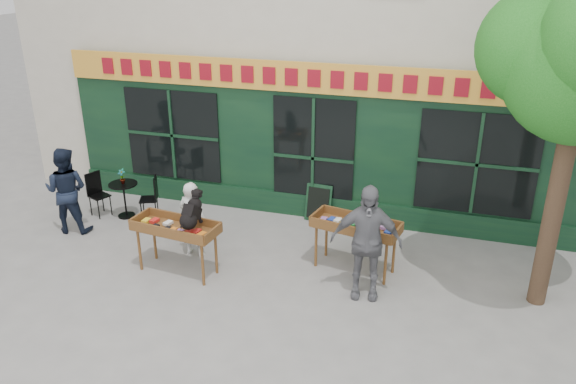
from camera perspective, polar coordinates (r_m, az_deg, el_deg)
name	(u,v)px	position (r m, az deg, el deg)	size (l,w,h in m)	color
ground	(279,270)	(10.14, -0.90, -7.93)	(80.00, 80.00, 0.00)	slate
book_cart_center	(176,230)	(9.91, -11.34, -3.79)	(1.56, 0.79, 0.99)	brown
dog	(191,209)	(9.52, -9.83, -1.70)	(0.34, 0.60, 0.60)	black
woman	(193,219)	(10.46, -9.66, -2.73)	(0.53, 0.35, 1.46)	silver
book_cart_right	(356,228)	(9.84, 6.89, -3.66)	(1.59, 0.90, 0.99)	brown
man_right	(366,242)	(9.07, 7.92, -5.05)	(1.15, 0.48, 1.95)	#5D5D62
bistro_table	(124,193)	(12.40, -16.32, -0.11)	(0.60, 0.60, 0.76)	black
bistro_chair_left	(96,190)	(12.70, -18.89, 0.17)	(0.48, 0.47, 0.95)	black
bistro_chair_right	(152,194)	(12.14, -13.61, -0.24)	(0.47, 0.47, 0.95)	black
potted_plant	(122,176)	(12.27, -16.52, 1.55)	(0.17, 0.12, 0.33)	gray
man_left	(66,190)	(12.01, -21.59, 0.16)	(0.86, 0.67, 1.77)	black
chalkboard	(318,203)	(11.79, 3.09, -1.14)	(0.57, 0.24, 0.79)	black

